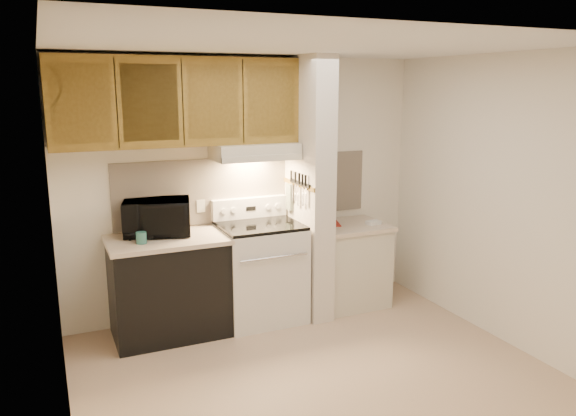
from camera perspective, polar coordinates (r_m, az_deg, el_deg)
floor at (r=4.64m, az=2.62°, el=-16.29°), size 3.60×3.60×0.00m
ceiling at (r=4.09m, az=2.97°, el=16.20°), size 3.60×3.60×0.00m
wall_back at (r=5.55m, az=-4.18°, el=2.18°), size 3.60×2.50×0.02m
wall_left at (r=3.77m, az=-22.54°, el=-3.58°), size 0.02×3.00×2.50m
wall_right at (r=5.24m, az=20.68°, el=0.81°), size 0.02×3.00×2.50m
backsplash at (r=5.54m, az=-4.14°, el=2.00°), size 2.60×0.02×0.63m
range_body at (r=5.43m, az=-2.81°, el=-6.65°), size 0.76×0.65×0.92m
oven_window at (r=5.14m, az=-1.53°, el=-7.28°), size 0.50×0.01×0.30m
oven_handle at (r=5.04m, az=-1.38°, el=-5.05°), size 0.65×0.02×0.02m
cooktop at (r=5.30m, az=-2.86°, el=-1.78°), size 0.74×0.64×0.03m
range_backguard at (r=5.53m, az=-3.94°, el=0.04°), size 0.76×0.08×0.20m
range_display at (r=5.49m, az=-3.79°, el=-0.05°), size 0.10×0.01×0.04m
range_knob_left_outer at (r=5.40m, az=-6.57°, el=-0.31°), size 0.05×0.02×0.05m
range_knob_left_inner at (r=5.43m, az=-5.56°, el=-0.22°), size 0.05×0.02×0.05m
range_knob_right_inner at (r=5.55m, az=-2.03°, el=0.11°), size 0.05×0.02×0.05m
range_knob_right_outer at (r=5.59m, az=-1.08°, el=0.19°), size 0.05×0.02×0.05m
dishwasher_front at (r=5.22m, az=-11.99°, el=-8.01°), size 1.00×0.63×0.87m
left_countertop at (r=5.08m, az=-12.21°, el=-3.18°), size 1.04×0.67×0.04m
spoon_rest at (r=5.29m, az=-11.16°, el=-2.22°), size 0.21×0.12×0.01m
teal_jar at (r=4.93m, az=-14.68°, el=-2.95°), size 0.10×0.10×0.10m
outlet at (r=5.41m, az=-8.85°, el=0.19°), size 0.08×0.01×0.12m
microwave at (r=5.16m, az=-13.17°, el=-0.92°), size 0.65×0.51×0.32m
partition_pillar at (r=5.42m, az=2.16°, el=1.97°), size 0.22×0.70×2.50m
pillar_trim at (r=5.37m, az=1.05°, el=2.41°), size 0.01×0.70×0.04m
knife_strip at (r=5.32m, az=1.22°, el=2.53°), size 0.02×0.42×0.04m
knife_blade_a at (r=5.19m, az=1.84°, el=1.16°), size 0.01×0.03×0.16m
knife_handle_a at (r=5.17m, az=1.79°, el=2.82°), size 0.02×0.02×0.10m
knife_blade_b at (r=5.25m, az=1.52°, el=1.18°), size 0.01×0.04×0.18m
knife_handle_b at (r=5.23m, az=1.48°, el=2.92°), size 0.02×0.02×0.10m
knife_blade_c at (r=5.34m, az=1.03°, el=1.28°), size 0.01×0.04×0.20m
knife_handle_c at (r=5.29m, az=1.16°, el=3.03°), size 0.02×0.02×0.10m
knife_blade_d at (r=5.39m, az=0.76°, el=1.60°), size 0.01×0.04×0.16m
knife_handle_d at (r=5.37m, az=0.77°, el=3.17°), size 0.02×0.02×0.10m
knife_blade_e at (r=5.47m, az=0.41°, el=1.64°), size 0.01×0.04×0.18m
knife_handle_e at (r=5.46m, az=0.33°, el=3.32°), size 0.02×0.02×0.10m
oven_mitt at (r=5.54m, az=0.15°, el=1.13°), size 0.03×0.11×0.26m
right_cab_base at (r=5.84m, az=6.17°, el=-5.89°), size 0.70×0.60×0.81m
right_countertop at (r=5.72m, az=6.27°, el=-1.85°), size 0.74×0.64×0.04m
red_folder at (r=5.72m, az=4.21°, el=-1.57°), size 0.27×0.32×0.01m
white_box at (r=5.74m, az=8.68°, el=-1.47°), size 0.15×0.11×0.04m
range_hood at (r=5.29m, az=-3.43°, el=5.80°), size 0.78×0.44×0.15m
hood_lip at (r=5.10m, az=-2.59°, el=5.06°), size 0.78×0.04×0.06m
upper_cabinets at (r=5.10m, az=-11.08°, el=10.54°), size 2.18×0.33×0.77m
cab_door_a at (r=4.82m, az=-20.29°, el=9.93°), size 0.46×0.01×0.63m
cab_gap_a at (r=4.85m, az=-17.03°, el=10.16°), size 0.01×0.01×0.73m
cab_door_b at (r=4.89m, az=-13.82°, el=10.35°), size 0.46×0.01×0.63m
cab_gap_b at (r=4.94m, az=-10.66°, el=10.51°), size 0.01×0.01×0.73m
cab_door_c at (r=5.01m, az=-7.58°, el=10.64°), size 0.46×0.01×0.63m
cab_gap_c at (r=5.10m, az=-4.59°, el=10.73°), size 0.01×0.01×0.73m
cab_door_d at (r=5.20m, az=-1.70°, el=10.79°), size 0.46×0.01×0.63m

